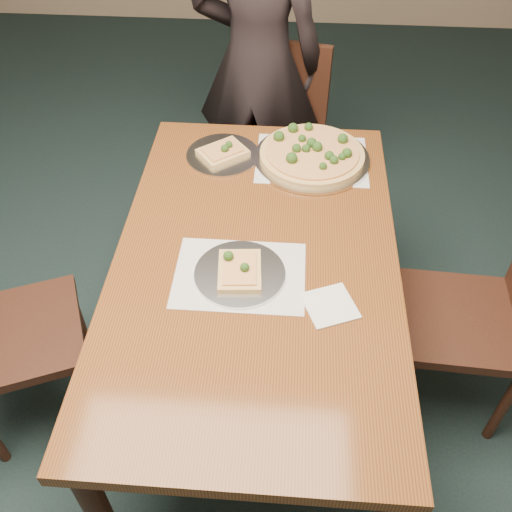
# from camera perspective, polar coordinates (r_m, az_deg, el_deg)

# --- Properties ---
(ground) EXTENTS (8.00, 8.00, 0.00)m
(ground) POSITION_cam_1_polar(r_m,az_deg,el_deg) (2.22, -8.66, -21.96)
(ground) COLOR black
(ground) RESTS_ON ground
(dining_table) EXTENTS (0.90, 1.50, 0.75)m
(dining_table) POSITION_cam_1_polar(r_m,az_deg,el_deg) (1.87, -0.00, -1.98)
(dining_table) COLOR #572C11
(dining_table) RESTS_ON ground
(chair_far) EXTENTS (0.50, 0.50, 0.91)m
(chair_far) POSITION_cam_1_polar(r_m,az_deg,el_deg) (2.80, 2.19, 12.40)
(chair_far) COLOR black
(chair_far) RESTS_ON ground
(chair_right) EXTENTS (0.44, 0.44, 0.91)m
(chair_right) POSITION_cam_1_polar(r_m,az_deg,el_deg) (2.12, 22.45, -5.08)
(chair_right) COLOR black
(chair_right) RESTS_ON ground
(diner) EXTENTS (0.65, 0.48, 1.65)m
(diner) POSITION_cam_1_polar(r_m,az_deg,el_deg) (2.71, 0.17, 18.81)
(diner) COLOR black
(diner) RESTS_ON ground
(placemat_main) EXTENTS (0.42, 0.32, 0.00)m
(placemat_main) POSITION_cam_1_polar(r_m,az_deg,el_deg) (2.21, 5.58, 9.57)
(placemat_main) COLOR white
(placemat_main) RESTS_ON dining_table
(placemat_near) EXTENTS (0.40, 0.30, 0.00)m
(placemat_near) POSITION_cam_1_polar(r_m,az_deg,el_deg) (1.75, -1.63, -1.89)
(placemat_near) COLOR white
(placemat_near) RESTS_ON dining_table
(pizza_pan) EXTENTS (0.44, 0.44, 0.07)m
(pizza_pan) POSITION_cam_1_polar(r_m,az_deg,el_deg) (2.20, 5.61, 10.08)
(pizza_pan) COLOR silver
(pizza_pan) RESTS_ON dining_table
(slice_plate_near) EXTENTS (0.28, 0.28, 0.06)m
(slice_plate_near) POSITION_cam_1_polar(r_m,az_deg,el_deg) (1.74, -1.66, -1.58)
(slice_plate_near) COLOR silver
(slice_plate_near) RESTS_ON dining_table
(slice_plate_far) EXTENTS (0.28, 0.28, 0.06)m
(slice_plate_far) POSITION_cam_1_polar(r_m,az_deg,el_deg) (2.22, -3.33, 10.20)
(slice_plate_far) COLOR silver
(slice_plate_far) RESTS_ON dining_table
(napkin) EXTENTS (0.18, 0.18, 0.01)m
(napkin) POSITION_cam_1_polar(r_m,az_deg,el_deg) (1.68, 7.40, -4.94)
(napkin) COLOR white
(napkin) RESTS_ON dining_table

